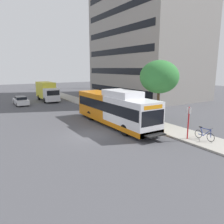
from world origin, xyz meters
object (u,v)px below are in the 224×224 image
object	(u,v)px
transit_bus	(114,109)
box_truck_background	(47,91)
street_tree_near_stop	(159,77)
bus_stop_sign_pole	(188,120)
parked_car_far_lane	(21,101)
bicycle_parked	(205,134)

from	to	relation	value
transit_bus	box_truck_background	bearing A→B (deg)	93.37
street_tree_near_stop	box_truck_background	size ratio (longest dim) A/B	0.91
transit_bus	bus_stop_sign_pole	distance (m)	7.55
street_tree_near_stop	bus_stop_sign_pole	bearing A→B (deg)	-108.00
box_truck_background	transit_bus	bearing A→B (deg)	-86.63
bus_stop_sign_pole	street_tree_near_stop	distance (m)	6.35
parked_car_far_lane	bus_stop_sign_pole	bearing A→B (deg)	-71.66
bicycle_parked	parked_car_far_lane	size ratio (longest dim) A/B	0.39
bus_stop_sign_pole	parked_car_far_lane	size ratio (longest dim) A/B	0.58
parked_car_far_lane	box_truck_background	world-z (taller)	box_truck_background
bicycle_parked	transit_bus	bearing A→B (deg)	112.93
bicycle_parked	parked_car_far_lane	distance (m)	27.78
bicycle_parked	box_truck_background	xyz separation A→B (m)	(-4.58, 28.26, 1.18)
parked_car_far_lane	box_truck_background	size ratio (longest dim) A/B	0.64
parked_car_far_lane	box_truck_background	bearing A→B (deg)	23.79
parked_car_far_lane	box_truck_background	distance (m)	5.31
bus_stop_sign_pole	box_truck_background	xyz separation A→B (m)	(-3.63, 27.39, 0.09)
bicycle_parked	parked_car_far_lane	world-z (taller)	parked_car_far_lane
transit_bus	bus_stop_sign_pole	xyz separation A→B (m)	(2.44, -7.15, -0.05)
parked_car_far_lane	box_truck_background	xyz separation A→B (m)	(4.76, 2.10, 1.08)
box_truck_background	bicycle_parked	bearing A→B (deg)	-80.79
transit_bus	bus_stop_sign_pole	size ratio (longest dim) A/B	4.71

